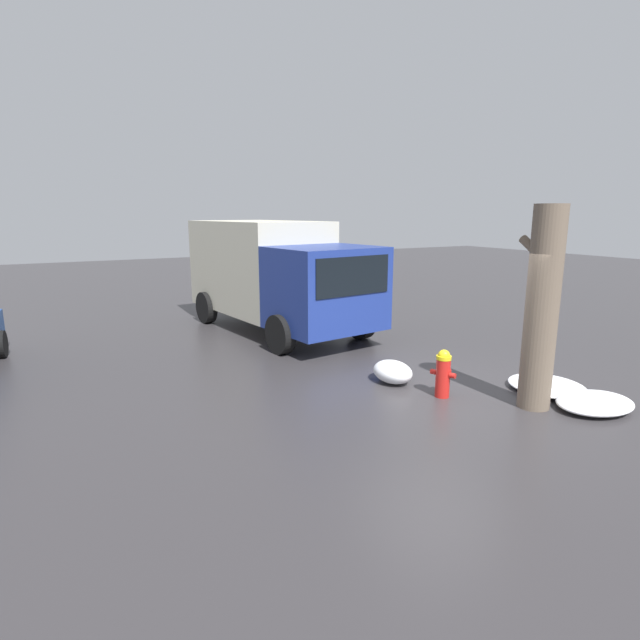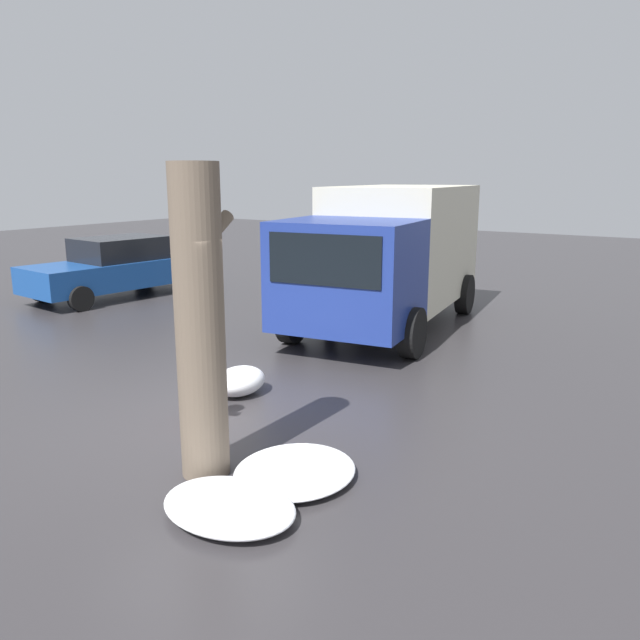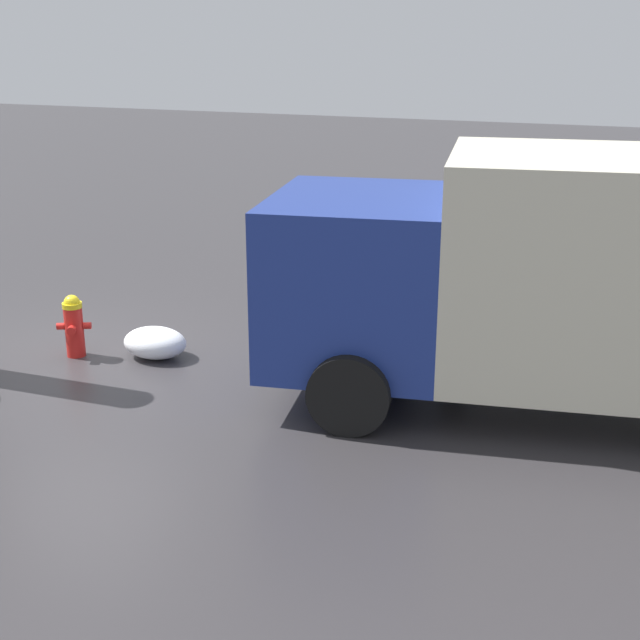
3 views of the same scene
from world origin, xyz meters
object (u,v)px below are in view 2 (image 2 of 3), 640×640
at_px(tree_trunk, 200,324).
at_px(delivery_truck, 390,252).
at_px(fire_hydrant, 205,390).
at_px(parked_car, 116,267).
at_px(pedestrian, 330,289).

bearing_deg(tree_trunk, delivery_truck, 11.83).
relative_size(fire_hydrant, parked_car, 0.18).
bearing_deg(fire_hydrant, tree_trunk, -70.42).
bearing_deg(delivery_truck, pedestrian, 53.56).
xyz_separation_m(fire_hydrant, pedestrian, (4.83, 1.17, 0.47)).
distance_m(fire_hydrant, parked_car, 9.39).
relative_size(pedestrian, parked_car, 0.35).
distance_m(fire_hydrant, tree_trunk, 1.89).
xyz_separation_m(fire_hydrant, delivery_truck, (6.07, 0.49, 1.14)).
relative_size(tree_trunk, pedestrian, 1.97).
xyz_separation_m(fire_hydrant, tree_trunk, (-1.05, -1.00, 1.21)).
bearing_deg(fire_hydrant, delivery_truck, 70.69).
bearing_deg(fire_hydrant, pedestrian, 79.65).
xyz_separation_m(pedestrian, parked_car, (0.19, 6.75, -0.11)).
relative_size(delivery_truck, parked_car, 1.39).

